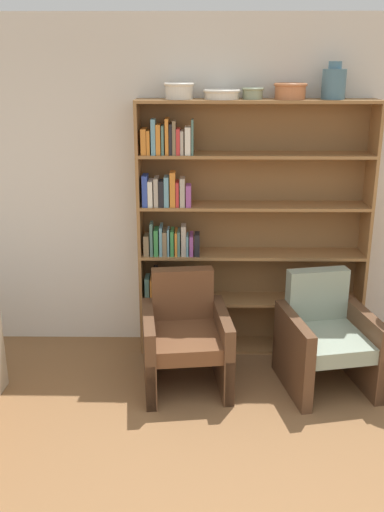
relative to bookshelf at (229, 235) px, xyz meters
name	(u,v)px	position (x,y,z in m)	size (l,w,h in m)	color
wall_back	(245,189)	(0.13, 0.17, 0.35)	(12.00, 0.06, 2.75)	silver
bookshelf	(229,235)	(0.00, 0.00, 0.00)	(1.88, 0.30, 2.11)	olive
bowl_cream	(179,90)	(-0.40, -0.02, 1.16)	(0.23, 0.23, 0.12)	silver
bowl_olive	(222,93)	(-0.08, -0.02, 1.13)	(0.29, 0.29, 0.07)	silver
bowl_copper	(253,92)	(0.16, -0.02, 1.14)	(0.18, 0.18, 0.09)	gray
bowl_stoneware	(290,90)	(0.44, -0.02, 1.16)	(0.26, 0.26, 0.12)	#C67547
vase_tall	(334,83)	(0.77, -0.02, 1.21)	(0.18, 0.18, 0.28)	slate
armchair_leather	(185,337)	(-0.35, -0.61, -0.64)	(0.72, 0.75, 0.86)	brown
armchair_cushioned	(326,338)	(0.72, -0.61, -0.64)	(0.76, 0.79, 0.86)	brown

